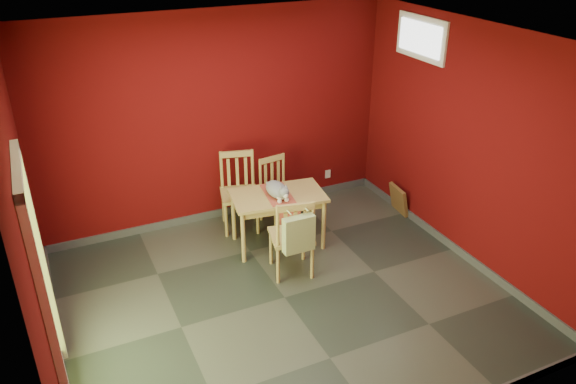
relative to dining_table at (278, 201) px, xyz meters
name	(u,v)px	position (x,y,z in m)	size (l,w,h in m)	color
ground	(285,297)	(-0.38, -1.02, -0.60)	(4.50, 4.50, 0.00)	#2D342D
room_shell	(285,294)	(-0.38, -1.02, -0.55)	(4.50, 4.50, 4.50)	#520809
doorway	(42,284)	(-2.61, -1.42, 0.53)	(0.06, 1.01, 2.13)	#B7D838
window	(421,38)	(1.84, -0.02, 1.75)	(0.05, 0.90, 0.50)	white
outlet_plate	(328,174)	(1.22, 0.97, -0.30)	(0.08, 0.01, 0.12)	silver
dining_table	(278,201)	(0.00, 0.00, 0.00)	(1.17, 0.78, 0.68)	tan
table_runner	(281,201)	(0.00, -0.10, 0.04)	(0.37, 0.64, 0.31)	#A34131
chair_far_left	(239,191)	(-0.26, 0.62, -0.09)	(0.56, 0.56, 0.99)	tan
chair_far_right	(278,190)	(0.23, 0.53, -0.15)	(0.47, 0.47, 0.88)	tan
chair_near	(292,235)	(-0.11, -0.64, -0.11)	(0.53, 0.53, 0.97)	tan
tote_bag	(299,234)	(-0.14, -0.86, 0.04)	(0.34, 0.20, 0.48)	#95A76B
cat	(277,187)	(-0.03, -0.03, 0.20)	(0.24, 0.46, 0.23)	slate
picture_frame	(399,200)	(1.81, 0.05, -0.41)	(0.16, 0.39, 0.38)	brown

